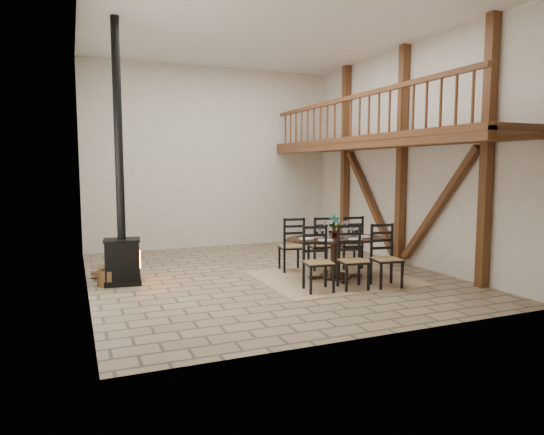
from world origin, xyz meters
name	(u,v)px	position (x,y,z in m)	size (l,w,h in m)	color
ground	(266,275)	(0.00, 0.00, 0.00)	(8.00, 8.00, 0.00)	gray
room_shell	(318,131)	(1.19, 0.00, 3.01)	(7.02, 8.02, 5.01)	silver
rug	(335,278)	(1.16, -0.87, 0.01)	(3.00, 2.50, 0.02)	tan
dining_table	(335,258)	(1.16, -0.87, 0.43)	(2.20, 2.51, 1.31)	black
wood_stove	(121,227)	(-2.85, 0.30, 1.12)	(0.73, 0.59, 5.00)	black
log_basket	(110,276)	(-3.09, 0.32, 0.17)	(0.47, 0.47, 0.39)	brown
log_stack	(99,274)	(-3.25, 0.98, 0.10)	(0.33, 0.28, 0.19)	#A47E5B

